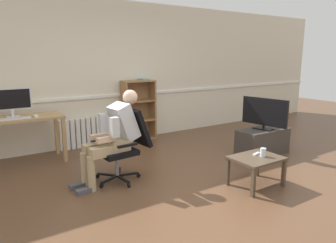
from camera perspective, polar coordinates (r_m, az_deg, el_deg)
The scene contains 15 objects.
ground_plane at distance 4.15m, azimuth 4.79°, elevation -11.84°, with size 18.00×18.00×0.00m, color brown.
back_wall at distance 6.11m, azimuth -10.60°, elevation 8.78°, with size 12.00×0.13×2.70m.
computer_desk at distance 5.26m, azimuth -26.14°, elevation -0.49°, with size 1.34×0.58×0.76m.
imac_monitor at distance 5.28m, azimuth -26.96°, elevation 3.51°, with size 0.57×0.14×0.44m.
keyboard at distance 5.10m, azimuth -26.36°, elevation 0.50°, with size 0.41×0.12×0.02m, color silver.
computer_mouse at distance 5.16m, azimuth -23.24°, elevation 0.97°, with size 0.06×0.10×0.03m, color white.
bookshelf at distance 6.20m, azimuth -5.85°, elevation 1.79°, with size 0.66×0.29×1.23m.
radiator at distance 5.96m, azimuth -14.99°, elevation -1.97°, with size 0.95×0.08×0.55m.
office_chair at distance 4.27m, azimuth -7.82°, elevation -3.71°, with size 0.78×0.62×0.98m.
person_seated at distance 4.15m, azimuth -10.06°, elevation -2.41°, with size 0.98×0.41×1.23m.
tv_stand at distance 5.59m, azimuth 17.06°, elevation -3.56°, with size 0.93×0.43×0.44m.
tv_screen at distance 5.48m, azimuth 17.39°, elevation 1.51°, with size 0.25×0.82×0.54m.
coffee_table at distance 4.20m, azimuth 16.01°, elevation -7.07°, with size 0.64×0.50×0.39m.
drinking_glass at distance 4.20m, azimuth 17.16°, elevation -5.47°, with size 0.07×0.07×0.11m, color silver.
spare_remote at distance 4.28m, azimuth 16.02°, elevation -5.75°, with size 0.04×0.15×0.02m, color white.
Camera 1 is at (-2.35, -2.98, 1.68)m, focal length 32.97 mm.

